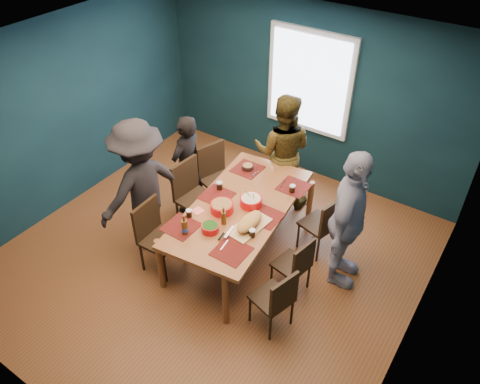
{
  "coord_description": "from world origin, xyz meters",
  "views": [
    {
      "loc": [
        2.74,
        -3.4,
        4.48
      ],
      "look_at": [
        0.23,
        0.31,
        0.99
      ],
      "focal_mm": 35.0,
      "sensor_mm": 36.0,
      "label": 1
    }
  ],
  "objects_px": {
    "bowl_salad": "(222,207)",
    "bowl_dumpling": "(251,201)",
    "chair_right_mid": "(297,263)",
    "cutting_board": "(249,223)",
    "chair_right_far": "(324,222)",
    "bowl_herbs": "(210,228)",
    "chair_left_far": "(216,173)",
    "person_back": "(282,151)",
    "chair_left_near": "(155,231)",
    "dining_table": "(240,211)",
    "chair_right_near": "(277,298)",
    "person_near_left": "(141,187)",
    "chair_left_mid": "(192,191)",
    "person_far_left": "(187,165)",
    "person_right": "(348,221)"
  },
  "relations": [
    {
      "from": "bowl_dumpling",
      "to": "bowl_herbs",
      "type": "bearing_deg",
      "value": -101.47
    },
    {
      "from": "person_near_left",
      "to": "cutting_board",
      "type": "height_order",
      "value": "person_near_left"
    },
    {
      "from": "chair_right_near",
      "to": "bowl_dumpling",
      "type": "bearing_deg",
      "value": 152.67
    },
    {
      "from": "chair_left_near",
      "to": "chair_right_mid",
      "type": "height_order",
      "value": "chair_left_near"
    },
    {
      "from": "chair_left_near",
      "to": "bowl_dumpling",
      "type": "height_order",
      "value": "bowl_dumpling"
    },
    {
      "from": "dining_table",
      "to": "chair_right_far",
      "type": "relative_size",
      "value": 2.56
    },
    {
      "from": "chair_right_near",
      "to": "bowl_herbs",
      "type": "relative_size",
      "value": 4.15
    },
    {
      "from": "dining_table",
      "to": "chair_right_near",
      "type": "height_order",
      "value": "chair_right_near"
    },
    {
      "from": "chair_left_far",
      "to": "dining_table",
      "type": "bearing_deg",
      "value": -18.89
    },
    {
      "from": "chair_left_mid",
      "to": "bowl_dumpling",
      "type": "distance_m",
      "value": 1.01
    },
    {
      "from": "chair_right_near",
      "to": "bowl_herbs",
      "type": "bearing_deg",
      "value": -173.8
    },
    {
      "from": "dining_table",
      "to": "chair_right_far",
      "type": "distance_m",
      "value": 1.09
    },
    {
      "from": "chair_left_far",
      "to": "person_back",
      "type": "distance_m",
      "value": 1.0
    },
    {
      "from": "person_right",
      "to": "person_near_left",
      "type": "xyz_separation_m",
      "value": [
        -2.42,
        -0.85,
        -0.0
      ]
    },
    {
      "from": "chair_right_far",
      "to": "cutting_board",
      "type": "bearing_deg",
      "value": -107.0
    },
    {
      "from": "person_far_left",
      "to": "chair_left_near",
      "type": "bearing_deg",
      "value": 20.31
    },
    {
      "from": "chair_right_mid",
      "to": "bowl_herbs",
      "type": "distance_m",
      "value": 1.09
    },
    {
      "from": "chair_right_near",
      "to": "bowl_salad",
      "type": "bearing_deg",
      "value": 170.08
    },
    {
      "from": "chair_right_far",
      "to": "bowl_salad",
      "type": "bearing_deg",
      "value": -125.17
    },
    {
      "from": "dining_table",
      "to": "bowl_salad",
      "type": "height_order",
      "value": "bowl_salad"
    },
    {
      "from": "chair_right_far",
      "to": "person_near_left",
      "type": "xyz_separation_m",
      "value": [
        -2.04,
        -1.12,
        0.41
      ]
    },
    {
      "from": "chair_right_far",
      "to": "person_near_left",
      "type": "height_order",
      "value": "person_near_left"
    },
    {
      "from": "bowl_salad",
      "to": "bowl_dumpling",
      "type": "relative_size",
      "value": 1.03
    },
    {
      "from": "chair_left_far",
      "to": "bowl_herbs",
      "type": "relative_size",
      "value": 4.84
    },
    {
      "from": "person_near_left",
      "to": "bowl_dumpling",
      "type": "xyz_separation_m",
      "value": [
        1.27,
        0.57,
        -0.04
      ]
    },
    {
      "from": "chair_right_mid",
      "to": "cutting_board",
      "type": "distance_m",
      "value": 0.73
    },
    {
      "from": "cutting_board",
      "to": "chair_right_near",
      "type": "bearing_deg",
      "value": -28.83
    },
    {
      "from": "chair_left_near",
      "to": "cutting_board",
      "type": "distance_m",
      "value": 1.23
    },
    {
      "from": "chair_left_mid",
      "to": "bowl_herbs",
      "type": "relative_size",
      "value": 4.98
    },
    {
      "from": "person_far_left",
      "to": "bowl_herbs",
      "type": "xyz_separation_m",
      "value": [
        1.12,
        -0.95,
        0.11
      ]
    },
    {
      "from": "bowl_salad",
      "to": "bowl_dumpling",
      "type": "distance_m",
      "value": 0.37
    },
    {
      "from": "chair_left_far",
      "to": "chair_left_near",
      "type": "xyz_separation_m",
      "value": [
        0.1,
        -1.41,
        -0.02
      ]
    },
    {
      "from": "person_back",
      "to": "person_near_left",
      "type": "distance_m",
      "value": 2.06
    },
    {
      "from": "chair_left_mid",
      "to": "cutting_board",
      "type": "distance_m",
      "value": 1.28
    },
    {
      "from": "bowl_salad",
      "to": "cutting_board",
      "type": "bearing_deg",
      "value": -8.3
    },
    {
      "from": "person_far_left",
      "to": "chair_right_mid",
      "type": "bearing_deg",
      "value": 77.02
    },
    {
      "from": "person_right",
      "to": "bowl_herbs",
      "type": "xyz_separation_m",
      "value": [
        -1.28,
        -0.93,
        -0.05
      ]
    },
    {
      "from": "bowl_dumpling",
      "to": "cutting_board",
      "type": "relative_size",
      "value": 0.4
    },
    {
      "from": "dining_table",
      "to": "person_near_left",
      "type": "distance_m",
      "value": 1.29
    },
    {
      "from": "chair_left_mid",
      "to": "chair_right_far",
      "type": "distance_m",
      "value": 1.81
    },
    {
      "from": "chair_left_mid",
      "to": "bowl_herbs",
      "type": "xyz_separation_m",
      "value": [
        0.84,
        -0.68,
        0.27
      ]
    },
    {
      "from": "chair_left_far",
      "to": "bowl_salad",
      "type": "height_order",
      "value": "chair_left_far"
    },
    {
      "from": "chair_left_near",
      "to": "chair_right_mid",
      "type": "relative_size",
      "value": 1.18
    },
    {
      "from": "chair_right_near",
      "to": "cutting_board",
      "type": "bearing_deg",
      "value": 160.79
    },
    {
      "from": "chair_left_mid",
      "to": "person_right",
      "type": "distance_m",
      "value": 2.16
    },
    {
      "from": "chair_left_far",
      "to": "chair_right_mid",
      "type": "xyz_separation_m",
      "value": [
        1.77,
        -0.82,
        -0.11
      ]
    },
    {
      "from": "chair_right_mid",
      "to": "chair_right_near",
      "type": "height_order",
      "value": "chair_right_near"
    },
    {
      "from": "chair_right_far",
      "to": "bowl_dumpling",
      "type": "height_order",
      "value": "bowl_dumpling"
    },
    {
      "from": "chair_right_far",
      "to": "person_far_left",
      "type": "xyz_separation_m",
      "value": [
        -2.01,
        -0.26,
        0.25
      ]
    },
    {
      "from": "chair_right_far",
      "to": "person_back",
      "type": "distance_m",
      "value": 1.26
    }
  ]
}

